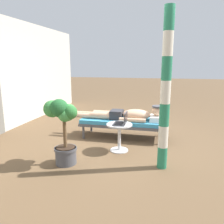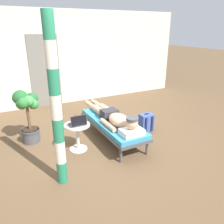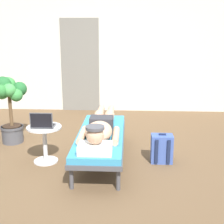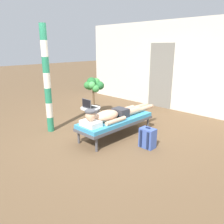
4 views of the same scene
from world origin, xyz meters
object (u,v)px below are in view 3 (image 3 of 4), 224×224
Objects in this scene: person_reclining at (100,127)px; potted_plant at (9,102)px; lounge_chair at (101,138)px; side_table at (45,138)px; backpack at (162,149)px; laptop at (43,123)px.

potted_plant is (-1.54, 0.75, 0.16)m from person_reclining.
potted_plant reaches higher than person_reclining.
lounge_chair is 0.78m from side_table.
side_table reaches higher than backpack.
backpack is at bearing -15.95° from potted_plant.
lounge_chair is 0.18m from person_reclining.
potted_plant is at bearing 134.85° from side_table.
laptop reaches higher than lounge_chair.
person_reclining is 7.00× the size of laptop.
laptop is at bearing -47.01° from potted_plant.
lounge_chair is 4.38× the size of backpack.
side_table is 1.65m from backpack.
backpack is (0.86, 0.06, -0.32)m from person_reclining.
laptop reaches higher than side_table.
potted_plant reaches higher than lounge_chair.
laptop is (-0.78, -0.12, 0.24)m from lounge_chair.
potted_plant is at bearing 132.99° from laptop.
potted_plant is (-0.76, 0.82, 0.10)m from laptop.
backpack is at bearing 4.27° from person_reclining.
side_table is (-0.78, -0.02, -0.16)m from person_reclining.
side_table is at bearing -178.88° from person_reclining.
person_reclining reaches higher than lounge_chair.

